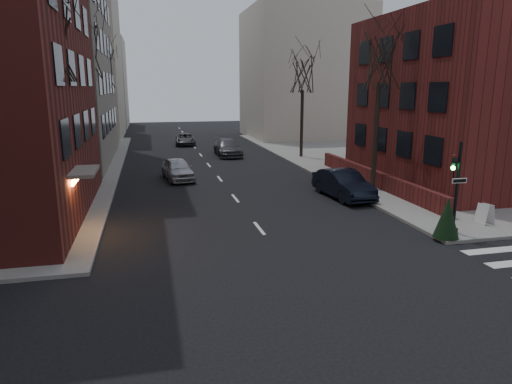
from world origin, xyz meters
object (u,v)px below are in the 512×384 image
(traffic_signal, at_px, (455,194))
(streetlamp_near, at_px, (90,123))
(car_lane_gray, at_px, (228,148))
(car_lane_far, at_px, (185,139))
(tree_right_b, at_px, (303,73))
(evergreen_shrub, at_px, (447,217))
(streetlamp_far, at_px, (113,108))
(parked_sedan, at_px, (343,184))
(tree_left_c, at_px, (102,69))
(sandwich_board, at_px, (485,214))
(tree_left_a, at_px, (45,36))
(car_lane_silver, at_px, (178,169))
(tree_left_b, at_px, (82,48))
(tree_right_a, at_px, (380,58))

(traffic_signal, distance_m, streetlamp_near, 20.86)
(car_lane_gray, relative_size, car_lane_far, 1.16)
(tree_right_b, xyz_separation_m, evergreen_shrub, (-1.50, -23.50, -6.56))
(streetlamp_far, relative_size, evergreen_shrub, 3.57)
(car_lane_gray, bearing_deg, evergreen_shrub, -79.53)
(parked_sedan, height_order, car_lane_gray, parked_sedan)
(tree_left_c, relative_size, sandwich_board, 10.12)
(tree_left_a, bearing_deg, streetlamp_near, 85.71)
(car_lane_silver, height_order, car_lane_far, car_lane_silver)
(streetlamp_far, bearing_deg, car_lane_far, 16.23)
(tree_left_c, xyz_separation_m, car_lane_far, (8.00, 4.15, -7.38))
(tree_left_b, bearing_deg, parked_sedan, -31.85)
(traffic_signal, xyz_separation_m, streetlamp_far, (-16.14, 33.01, 2.33))
(tree_left_b, distance_m, streetlamp_near, 6.18)
(car_lane_far, height_order, sandwich_board, car_lane_far)
(tree_right_a, distance_m, sandwich_board, 11.11)
(tree_right_b, bearing_deg, car_lane_gray, 155.52)
(tree_left_b, distance_m, sandwich_board, 26.35)
(parked_sedan, relative_size, car_lane_far, 1.07)
(tree_right_a, bearing_deg, parked_sedan, -153.12)
(traffic_signal, xyz_separation_m, tree_left_a, (-16.74, 5.01, 6.56))
(car_lane_gray, distance_m, evergreen_shrub, 26.83)
(streetlamp_far, xyz_separation_m, evergreen_shrub, (15.50, -33.50, -3.21))
(tree_left_c, xyz_separation_m, sandwich_board, (19.11, -30.14, -7.40))
(evergreen_shrub, bearing_deg, tree_left_b, 132.61)
(tree_right_b, height_order, streetlamp_near, tree_right_b)
(tree_left_c, distance_m, parked_sedan, 28.65)
(tree_left_b, height_order, parked_sedan, tree_left_b)
(tree_left_a, distance_m, tree_left_b, 12.01)
(tree_right_b, bearing_deg, car_lane_far, 128.30)
(traffic_signal, relative_size, car_lane_far, 0.86)
(tree_left_b, height_order, tree_right_a, tree_left_b)
(tree_left_b, bearing_deg, tree_right_b, 18.82)
(traffic_signal, xyz_separation_m, car_lane_far, (-8.74, 35.16, -1.26))
(parked_sedan, bearing_deg, streetlamp_near, 154.43)
(car_lane_silver, xyz_separation_m, sandwich_board, (13.23, -14.49, -0.13))
(tree_left_a, distance_m, tree_right_a, 18.05)
(traffic_signal, distance_m, parked_sedan, 7.96)
(tree_right_b, height_order, streetlamp_far, tree_right_b)
(car_lane_far, distance_m, sandwich_board, 36.05)
(streetlamp_far, height_order, car_lane_gray, streetlamp_far)
(traffic_signal, xyz_separation_m, car_lane_gray, (-5.48, 25.89, -1.12))
(parked_sedan, distance_m, evergreen_shrub, 8.26)
(tree_left_c, bearing_deg, sandwich_board, -57.63)
(parked_sedan, bearing_deg, tree_left_a, -175.16)
(tree_left_c, height_order, parked_sedan, tree_left_c)
(tree_right_a, bearing_deg, sandwich_board, -79.49)
(streetlamp_near, relative_size, car_lane_gray, 1.16)
(tree_left_b, bearing_deg, car_lane_far, 66.22)
(car_lane_far, bearing_deg, streetlamp_far, -160.17)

